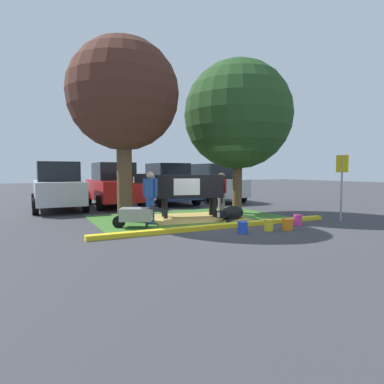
% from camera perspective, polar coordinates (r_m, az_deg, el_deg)
% --- Properties ---
extents(ground_plane, '(80.00, 80.00, 0.00)m').
position_cam_1_polar(ground_plane, '(10.07, 4.22, -5.71)').
color(ground_plane, '#38383D').
extents(grass_island, '(6.49, 4.17, 0.02)m').
position_cam_1_polar(grass_island, '(11.43, -0.48, -4.52)').
color(grass_island, '#386B28').
rests_on(grass_island, ground).
extents(curb_yellow, '(7.69, 0.24, 0.12)m').
position_cam_1_polar(curb_yellow, '(9.49, 5.52, -5.93)').
color(curb_yellow, yellow).
rests_on(curb_yellow, ground).
extents(hay_bedding, '(3.47, 2.78, 0.04)m').
position_cam_1_polar(hay_bedding, '(11.34, 0.68, -4.51)').
color(hay_bedding, tan).
rests_on(hay_bedding, ground).
extents(shade_tree_left, '(3.58, 3.58, 5.89)m').
position_cam_1_polar(shade_tree_left, '(11.09, -11.92, 16.20)').
color(shade_tree_left, brown).
rests_on(shade_tree_left, ground).
extents(shade_tree_right, '(4.10, 4.10, 5.83)m').
position_cam_1_polar(shade_tree_right, '(12.83, 8.04, 13.20)').
color(shade_tree_right, brown).
rests_on(shade_tree_right, ground).
extents(cow_holstein, '(3.08, 1.25, 1.55)m').
position_cam_1_polar(cow_holstein, '(11.32, -1.06, 0.93)').
color(cow_holstein, black).
rests_on(cow_holstein, ground).
extents(calf_lying, '(1.33, 0.84, 0.48)m').
position_cam_1_polar(calf_lying, '(10.92, 6.98, -3.72)').
color(calf_lying, black).
rests_on(calf_lying, ground).
extents(person_handler, '(0.34, 0.53, 1.60)m').
position_cam_1_polar(person_handler, '(12.17, 5.19, -0.02)').
color(person_handler, slate).
rests_on(person_handler, ground).
extents(person_visitor_near, '(0.34, 0.45, 1.63)m').
position_cam_1_polar(person_visitor_near, '(10.04, -7.36, -0.71)').
color(person_visitor_near, '#23478C').
rests_on(person_visitor_near, ground).
extents(wheelbarrow, '(1.57, 1.06, 0.63)m').
position_cam_1_polar(wheelbarrow, '(9.52, -9.87, -3.95)').
color(wheelbarrow, gray).
rests_on(wheelbarrow, ground).
extents(parking_sign, '(0.06, 0.44, 2.16)m').
position_cam_1_polar(parking_sign, '(11.70, 24.78, 2.78)').
color(parking_sign, '#99999E').
rests_on(parking_sign, ground).
extents(bucket_blue, '(0.30, 0.30, 0.31)m').
position_cam_1_polar(bucket_blue, '(8.76, 8.86, -6.10)').
color(bucket_blue, blue).
rests_on(bucket_blue, ground).
extents(bucket_yellow, '(0.28, 0.28, 0.32)m').
position_cam_1_polar(bucket_yellow, '(9.23, 13.26, -5.62)').
color(bucket_yellow, yellow).
rests_on(bucket_yellow, ground).
extents(bucket_orange, '(0.31, 0.31, 0.32)m').
position_cam_1_polar(bucket_orange, '(9.49, 16.39, -5.42)').
color(bucket_orange, orange).
rests_on(bucket_orange, ground).
extents(bucket_pink, '(0.27, 0.27, 0.33)m').
position_cam_1_polar(bucket_pink, '(10.40, 18.05, -4.63)').
color(bucket_pink, '#EA3893').
rests_on(bucket_pink, ground).
extents(sedan_silver, '(2.02, 4.40, 2.02)m').
position_cam_1_polar(sedan_silver, '(14.89, -22.45, 0.89)').
color(sedan_silver, silver).
rests_on(sedan_silver, ground).
extents(sedan_red, '(2.02, 4.40, 2.02)m').
position_cam_1_polar(sedan_red, '(15.55, -13.62, 1.18)').
color(sedan_red, red).
rests_on(sedan_red, ground).
extents(sedan_blue, '(2.02, 4.40, 2.02)m').
position_cam_1_polar(sedan_blue, '(16.46, -4.34, 1.41)').
color(sedan_blue, navy).
rests_on(sedan_blue, ground).
extents(hatchback_white, '(2.02, 4.40, 2.02)m').
position_cam_1_polar(hatchback_white, '(17.71, 3.72, 1.58)').
color(hatchback_white, silver).
rests_on(hatchback_white, ground).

